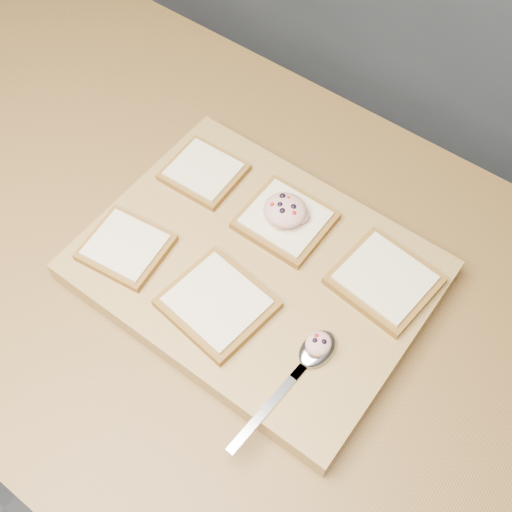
# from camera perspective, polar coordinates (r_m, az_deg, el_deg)

# --- Properties ---
(ground) EXTENTS (4.00, 4.00, 0.00)m
(ground) POSITION_cam_1_polar(r_m,az_deg,el_deg) (1.75, 3.52, -19.59)
(ground) COLOR #515459
(ground) RESTS_ON ground
(island_counter) EXTENTS (2.00, 0.80, 0.90)m
(island_counter) POSITION_cam_1_polar(r_m,az_deg,el_deg) (1.31, 4.59, -15.39)
(island_counter) COLOR slate
(island_counter) RESTS_ON ground
(cutting_board) EXTENTS (0.47, 0.36, 0.04)m
(cutting_board) POSITION_cam_1_polar(r_m,az_deg,el_deg) (0.92, 0.00, -1.30)
(cutting_board) COLOR #AF874B
(cutting_board) RESTS_ON island_counter
(bread_far_left) EXTENTS (0.11, 0.10, 0.02)m
(bread_far_left) POSITION_cam_1_polar(r_m,az_deg,el_deg) (0.99, -4.66, 7.47)
(bread_far_left) COLOR brown
(bread_far_left) RESTS_ON cutting_board
(bread_far_center) EXTENTS (0.12, 0.11, 0.02)m
(bread_far_center) POSITION_cam_1_polar(r_m,az_deg,el_deg) (0.93, 2.63, 3.21)
(bread_far_center) COLOR brown
(bread_far_center) RESTS_ON cutting_board
(bread_far_right) EXTENTS (0.14, 0.13, 0.02)m
(bread_far_right) POSITION_cam_1_polar(r_m,az_deg,el_deg) (0.90, 11.35, -2.10)
(bread_far_right) COLOR brown
(bread_far_right) RESTS_ON cutting_board
(bread_near_left) EXTENTS (0.12, 0.11, 0.02)m
(bread_near_left) POSITION_cam_1_polar(r_m,az_deg,el_deg) (0.93, -11.49, 0.79)
(bread_near_left) COLOR brown
(bread_near_left) RESTS_ON cutting_board
(bread_near_center) EXTENTS (0.14, 0.13, 0.02)m
(bread_near_center) POSITION_cam_1_polar(r_m,az_deg,el_deg) (0.86, -3.47, -4.22)
(bread_near_center) COLOR brown
(bread_near_center) RESTS_ON cutting_board
(tuna_salad_dollop) EXTENTS (0.06, 0.06, 0.03)m
(tuna_salad_dollop) POSITION_cam_1_polar(r_m,az_deg,el_deg) (0.91, 2.61, 4.11)
(tuna_salad_dollop) COLOR #D79C89
(tuna_salad_dollop) RESTS_ON bread_far_center
(spoon) EXTENTS (0.04, 0.20, 0.01)m
(spoon) POSITION_cam_1_polar(r_m,az_deg,el_deg) (0.83, 4.85, -8.95)
(spoon) COLOR silver
(spoon) RESTS_ON cutting_board
(spoon_salad) EXTENTS (0.03, 0.04, 0.02)m
(spoon_salad) POSITION_cam_1_polar(r_m,az_deg,el_deg) (0.82, 5.57, -7.75)
(spoon_salad) COLOR #D79C89
(spoon_salad) RESTS_ON spoon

